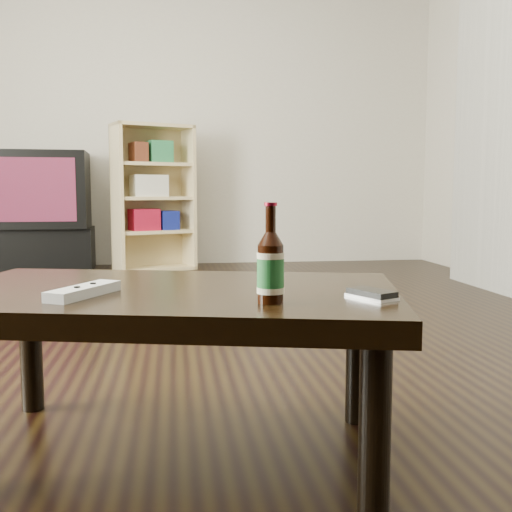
{
  "coord_description": "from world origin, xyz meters",
  "views": [
    {
      "loc": [
        0.21,
        -2.29,
        0.63
      ],
      "look_at": [
        0.37,
        -1.09,
        0.5
      ],
      "focal_mm": 42.0,
      "sensor_mm": 36.0,
      "label": 1
    }
  ],
  "objects": [
    {
      "name": "remote",
      "position": [
        0.01,
        -0.96,
        0.41
      ],
      "size": [
        0.15,
        0.2,
        0.03
      ],
      "rotation": [
        0.0,
        0.0,
        -0.51
      ],
      "color": "#B8B8BA",
      "rests_on": "coffee_table"
    },
    {
      "name": "phone",
      "position": [
        0.62,
        -1.07,
        0.41
      ],
      "size": [
        0.1,
        0.12,
        0.02
      ],
      "rotation": [
        0.0,
        0.0,
        0.45
      ],
      "color": "#ADAEB0",
      "rests_on": "coffee_table"
    },
    {
      "name": "beer_bottle",
      "position": [
        0.4,
        -1.09,
        0.48
      ],
      "size": [
        0.06,
        0.06,
        0.21
      ],
      "rotation": [
        0.0,
        0.0,
        -0.02
      ],
      "color": "black",
      "rests_on": "coffee_table"
    },
    {
      "name": "floor",
      "position": [
        0.0,
        0.0,
        -0.01
      ],
      "size": [
        5.0,
        6.0,
        0.01
      ],
      "primitive_type": "cube",
      "color": "black",
      "rests_on": "ground"
    },
    {
      "name": "coffee_table",
      "position": [
        0.19,
        -0.87,
        0.35
      ],
      "size": [
        1.19,
        0.86,
        0.4
      ],
      "rotation": [
        0.0,
        0.0,
        -0.24
      ],
      "color": "black",
      "rests_on": "floor"
    },
    {
      "name": "tv_stand",
      "position": [
        -0.88,
        2.69,
        0.17
      ],
      "size": [
        0.88,
        0.47,
        0.34
      ],
      "primitive_type": "cube",
      "rotation": [
        0.0,
        0.0,
        0.05
      ],
      "color": "black",
      "rests_on": "floor"
    },
    {
      "name": "bookshelf",
      "position": [
        0.04,
        2.6,
        0.6
      ],
      "size": [
        0.69,
        0.49,
        1.16
      ],
      "rotation": [
        0.0,
        0.0,
        0.37
      ],
      "color": "tan",
      "rests_on": "floor"
    },
    {
      "name": "wall_back",
      "position": [
        0.0,
        3.01,
        1.35
      ],
      "size": [
        5.0,
        0.02,
        2.7
      ],
      "primitive_type": "cube",
      "color": "#BDB2A4",
      "rests_on": "ground"
    },
    {
      "name": "tv",
      "position": [
        -0.88,
        2.69,
        0.65
      ],
      "size": [
        0.83,
        0.55,
        0.6
      ],
      "rotation": [
        0.0,
        0.0,
        0.05
      ],
      "color": "black",
      "rests_on": "tv_stand"
    }
  ]
}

